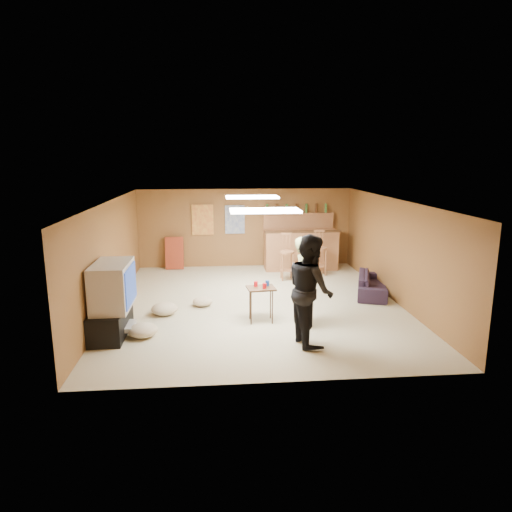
{
  "coord_description": "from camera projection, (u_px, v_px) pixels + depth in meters",
  "views": [
    {
      "loc": [
        -0.87,
        -9.28,
        3.08
      ],
      "look_at": [
        0.0,
        0.2,
        1.0
      ],
      "focal_mm": 32.0,
      "sensor_mm": 36.0,
      "label": 1
    }
  ],
  "objects": [
    {
      "name": "bar_shelf",
      "position": [
        298.0,
        214.0,
        12.88
      ],
      "size": [
        2.0,
        0.18,
        0.05
      ],
      "primitive_type": "cube",
      "color": "#965C36",
      "rests_on": "bar_backing"
    },
    {
      "name": "bar_stool_right",
      "position": [
        320.0,
        251.0,
        12.01
      ],
      "size": [
        0.52,
        0.52,
        1.27
      ],
      "primitive_type": null,
      "rotation": [
        0.0,
        0.0,
        0.37
      ],
      "color": "#965C36",
      "rests_on": "ground"
    },
    {
      "name": "bar_lip",
      "position": [
        303.0,
        232.0,
        12.29
      ],
      "size": [
        2.1,
        0.12,
        0.05
      ],
      "primitive_type": "cube",
      "color": "#392212",
      "rests_on": "bar_counter"
    },
    {
      "name": "tv_body",
      "position": [
        112.0,
        285.0,
        7.87
      ],
      "size": [
        0.6,
        1.1,
        0.8
      ],
      "primitive_type": "cube",
      "color": "#B2B2B7",
      "rests_on": "tv_stand"
    },
    {
      "name": "dvd_box",
      "position": [
        124.0,
        326.0,
        8.05
      ],
      "size": [
        0.35,
        0.5,
        0.08
      ],
      "primitive_type": "cube",
      "color": "#B2B2B7",
      "rests_on": "tv_stand"
    },
    {
      "name": "bar_stool_left",
      "position": [
        287.0,
        255.0,
        11.53
      ],
      "size": [
        0.53,
        0.53,
        1.27
      ],
      "primitive_type": null,
      "rotation": [
        0.0,
        0.0,
        0.4
      ],
      "color": "#965C36",
      "rests_on": "ground"
    },
    {
      "name": "ground",
      "position": [
        257.0,
        304.0,
        9.76
      ],
      "size": [
        7.0,
        7.0,
        0.0
      ],
      "primitive_type": "plane",
      "color": "#B8AE8C",
      "rests_on": "ground"
    },
    {
      "name": "cup_blue",
      "position": [
        267.0,
        283.0,
        8.65
      ],
      "size": [
        0.1,
        0.1,
        0.11
      ],
      "primitive_type": "cylinder",
      "rotation": [
        0.0,
        0.0,
        0.4
      ],
      "color": "navy",
      "rests_on": "tray_table"
    },
    {
      "name": "ceiling",
      "position": [
        257.0,
        201.0,
        9.29
      ],
      "size": [
        6.0,
        7.0,
        0.02
      ],
      "primitive_type": "cube",
      "color": "silver",
      "rests_on": "ground"
    },
    {
      "name": "cushion_near_tv",
      "position": [
        164.0,
        309.0,
        9.07
      ],
      "size": [
        0.57,
        0.57,
        0.24
      ],
      "primitive_type": "ellipsoid",
      "rotation": [
        0.0,
        0.0,
        -0.09
      ],
      "color": "tan",
      "rests_on": "ground"
    },
    {
      "name": "person_black",
      "position": [
        310.0,
        290.0,
        7.54
      ],
      "size": [
        0.83,
        1.0,
        1.85
      ],
      "primitive_type": "imported",
      "rotation": [
        0.0,
        0.0,
        1.73
      ],
      "color": "black",
      "rests_on": "ground"
    },
    {
      "name": "bottle_row",
      "position": [
        297.0,
        208.0,
        12.83
      ],
      "size": [
        1.76,
        0.08,
        0.26
      ],
      "primitive_type": null,
      "color": "#3F7233",
      "rests_on": "bar_shelf"
    },
    {
      "name": "wall_back",
      "position": [
        245.0,
        228.0,
        12.93
      ],
      "size": [
        6.0,
        0.02,
        2.2
      ],
      "primitive_type": "cube",
      "color": "brown",
      "rests_on": "ground"
    },
    {
      "name": "cushion_mid",
      "position": [
        202.0,
        301.0,
        9.6
      ],
      "size": [
        0.53,
        0.53,
        0.19
      ],
      "primitive_type": "ellipsoid",
      "rotation": [
        0.0,
        0.0,
        0.36
      ],
      "color": "tan",
      "rests_on": "ground"
    },
    {
      "name": "ceiling_panel_back",
      "position": [
        252.0,
        197.0,
        10.47
      ],
      "size": [
        1.2,
        0.6,
        0.04
      ],
      "primitive_type": "cube",
      "color": "white",
      "rests_on": "ceiling"
    },
    {
      "name": "sofa",
      "position": [
        373.0,
        284.0,
        10.4
      ],
      "size": [
        1.12,
        1.73,
        0.47
      ],
      "primitive_type": "imported",
      "rotation": [
        0.0,
        0.0,
        1.24
      ],
      "color": "black",
      "rests_on": "ground"
    },
    {
      "name": "tv_stand",
      "position": [
        111.0,
        321.0,
        8.01
      ],
      "size": [
        0.55,
        1.3,
        0.5
      ],
      "primitive_type": "cube",
      "color": "black",
      "rests_on": "ground"
    },
    {
      "name": "bar_backing",
      "position": [
        298.0,
        224.0,
        12.97
      ],
      "size": [
        2.0,
        0.14,
        0.6
      ],
      "primitive_type": "cube",
      "color": "#965C36",
      "rests_on": "bar_counter"
    },
    {
      "name": "cup_red_far",
      "position": [
        264.0,
        286.0,
        8.48
      ],
      "size": [
        0.09,
        0.09,
        0.1
      ],
      "primitive_type": "cylinder",
      "rotation": [
        0.0,
        0.0,
        0.23
      ],
      "color": "red",
      "rests_on": "tray_table"
    },
    {
      "name": "cushion_far",
      "position": [
        143.0,
        330.0,
        7.95
      ],
      "size": [
        0.65,
        0.65,
        0.23
      ],
      "primitive_type": "ellipsoid",
      "rotation": [
        0.0,
        0.0,
        0.31
      ],
      "color": "tan",
      "rests_on": "ground"
    },
    {
      "name": "ceiling_panel_front",
      "position": [
        265.0,
        211.0,
        7.84
      ],
      "size": [
        1.2,
        0.6,
        0.04
      ],
      "primitive_type": "cube",
      "color": "white",
      "rests_on": "ceiling"
    },
    {
      "name": "tray_table",
      "position": [
        261.0,
        304.0,
        8.64
      ],
      "size": [
        0.56,
        0.47,
        0.67
      ],
      "primitive_type": "cube",
      "rotation": [
        0.0,
        0.0,
        0.11
      ],
      "color": "#392212",
      "rests_on": "ground"
    },
    {
      "name": "wall_front",
      "position": [
        281.0,
        307.0,
        6.12
      ],
      "size": [
        6.0,
        0.02,
        2.2
      ],
      "primitive_type": "cube",
      "color": "brown",
      "rests_on": "ground"
    },
    {
      "name": "wall_right",
      "position": [
        396.0,
        251.0,
        9.79
      ],
      "size": [
        0.02,
        7.0,
        2.2
      ],
      "primitive_type": "cube",
      "color": "brown",
      "rests_on": "ground"
    },
    {
      "name": "poster_right",
      "position": [
        235.0,
        219.0,
        12.81
      ],
      "size": [
        0.55,
        0.03,
        0.8
      ],
      "primitive_type": "cube",
      "color": "#334C99",
      "rests_on": "wall_back"
    },
    {
      "name": "cup_red_near",
      "position": [
        256.0,
        284.0,
        8.62
      ],
      "size": [
        0.09,
        0.09,
        0.1
      ],
      "primitive_type": "cylinder",
      "rotation": [
        0.0,
        0.0,
        -0.32
      ],
      "color": "red",
      "rests_on": "tray_table"
    },
    {
      "name": "tv_screen",
      "position": [
        131.0,
        285.0,
        7.9
      ],
      "size": [
        0.02,
        0.95,
        0.65
      ],
      "primitive_type": "cube",
      "color": "navy",
      "rests_on": "tv_body"
    },
    {
      "name": "person_olive",
      "position": [
        305.0,
        281.0,
        8.38
      ],
      "size": [
        0.52,
        0.68,
        1.67
      ],
      "primitive_type": "imported",
      "rotation": [
        0.0,
        0.0,
        1.36
      ],
      "color": "#61663B",
      "rests_on": "ground"
    },
    {
      "name": "folding_chair_stack",
      "position": [
        174.0,
        253.0,
        12.7
      ],
      "size": [
        0.5,
        0.26,
        0.91
      ],
      "primitive_type": "cube",
      "rotation": [
        -0.14,
        0.0,
        0.0
      ],
      "color": "maroon",
      "rests_on": "ground"
    },
    {
      "name": "wall_left",
      "position": [
        110.0,
        256.0,
        9.26
      ],
      "size": [
        0.02,
        7.0,
        2.2
      ],
      "primitive_type": "cube",
      "color": "brown",
      "rests_on": "ground"
    },
    {
      "name": "bar_counter",
      "position": [
        301.0,
        250.0,
        12.65
      ],
      "size": [
        2.0,
        0.6,
        1.1
      ],
      "primitive_type": "cube",
      "color": "#965C36",
      "rests_on": "ground"
    },
    {
      "name": "poster_left",
      "position": [
        203.0,
        220.0,
        12.73
      ],
      "size": [
        0.6,
        0.03,
        0.85
      ],
      "primitive_type": "cube",
      "color": "#BF3F26",
      "rests_on": "wall_back"
    }
  ]
}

